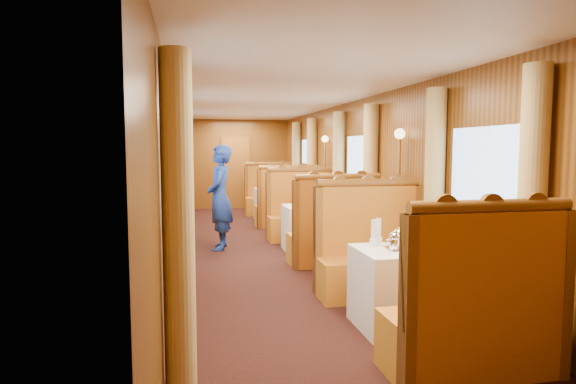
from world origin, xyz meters
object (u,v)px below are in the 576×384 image
object	(u,v)px
banquette_far_aft	(271,198)
tea_tray	(405,249)
rose_vase_mid	(318,195)
banquette_far_fwd	(286,207)
teapot_left	(394,244)
banquette_near_fwd	(474,320)
banquette_mid_fwd	(334,236)
table_far	(278,204)
teapot_back	(399,241)
banquette_near_aft	(372,259)
banquette_mid_aft	(302,217)
steward	(220,197)
teapot_right	(419,244)
fruit_plate	(447,249)
passenger	(306,201)
table_near	(412,288)
table_mid	(316,228)
rose_vase_far	(276,181)

from	to	relation	value
banquette_far_aft	tea_tray	bearing A→B (deg)	-90.70
tea_tray	rose_vase_mid	xyz separation A→B (m)	(0.12, 3.53, 0.17)
banquette_far_fwd	rose_vase_mid	world-z (taller)	banquette_far_fwd
teapot_left	tea_tray	bearing A→B (deg)	3.26
banquette_near_fwd	banquette_mid_fwd	distance (m)	3.50
table_far	banquette_far_fwd	size ratio (longest dim) A/B	0.78
banquette_near_fwd	banquette_far_aft	distance (m)	9.03
banquette_mid_fwd	teapot_back	distance (m)	2.46
tea_tray	banquette_near_aft	bearing A→B (deg)	84.66
banquette_mid_aft	steward	distance (m)	1.72
table_far	banquette_near_fwd	bearing A→B (deg)	-90.00
banquette_far_fwd	teapot_right	distance (m)	6.12
fruit_plate	banquette_near_fwd	bearing A→B (deg)	-106.95
banquette_far_aft	passenger	world-z (taller)	banquette_far_aft
teapot_left	fruit_plate	xyz separation A→B (m)	(0.48, -0.08, -0.05)
banquette_mid_aft	banquette_near_fwd	bearing A→B (deg)	-90.00
passenger	banquette_mid_aft	bearing A→B (deg)	90.00
table_near	banquette_far_fwd	bearing A→B (deg)	90.00
banquette_far_aft	banquette_near_fwd	bearing A→B (deg)	-90.00
rose_vase_mid	passenger	world-z (taller)	passenger
teapot_back	steward	distance (m)	4.12
steward	table_far	bearing A→B (deg)	161.22
banquette_mid_fwd	banquette_far_fwd	world-z (taller)	same
table_mid	fruit_plate	bearing A→B (deg)	-85.86
rose_vase_far	passenger	world-z (taller)	passenger
banquette_far_aft	teapot_right	size ratio (longest dim) A/B	8.21
banquette_far_fwd	teapot_left	distance (m)	6.07
teapot_left	steward	world-z (taller)	steward
banquette_far_fwd	banquette_far_aft	distance (m)	2.03
banquette_near_fwd	banquette_far_aft	bearing A→B (deg)	90.00
table_mid	banquette_far_fwd	size ratio (longest dim) A/B	0.78
teapot_left	steward	size ratio (longest dim) A/B	0.10
table_mid	teapot_left	size ratio (longest dim) A/B	6.26
table_near	teapot_right	bearing A→B (deg)	-89.92
table_near	teapot_right	xyz separation A→B (m)	(0.00, -0.12, 0.44)
table_mid	rose_vase_far	bearing A→B (deg)	90.55
table_mid	passenger	xyz separation A→B (m)	(-0.00, 0.72, 0.37)
rose_vase_mid	rose_vase_far	distance (m)	3.54
banquette_mid_aft	teapot_left	size ratio (longest dim) A/B	7.99
table_mid	banquette_far_aft	distance (m)	4.51
teapot_left	table_near	bearing A→B (deg)	8.81
banquette_far_aft	rose_vase_far	distance (m)	1.11
table_far	rose_vase_far	size ratio (longest dim) A/B	2.92
banquette_near_aft	table_mid	bearing A→B (deg)	90.00
banquette_near_aft	banquette_near_fwd	bearing A→B (deg)	-90.00
banquette_far_fwd	steward	world-z (taller)	steward
table_far	fruit_plate	distance (m)	7.16
banquette_mid_fwd	banquette_far_aft	size ratio (longest dim) A/B	1.00
steward	table_near	bearing A→B (deg)	29.47
banquette_near_fwd	rose_vase_far	size ratio (longest dim) A/B	3.72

